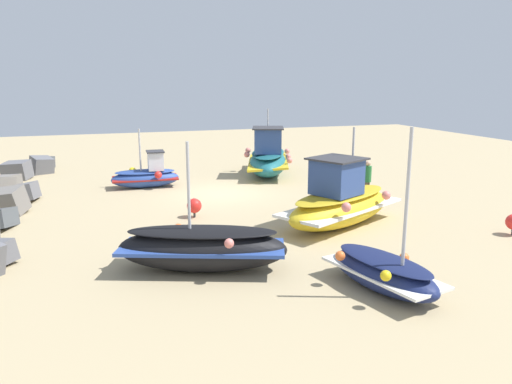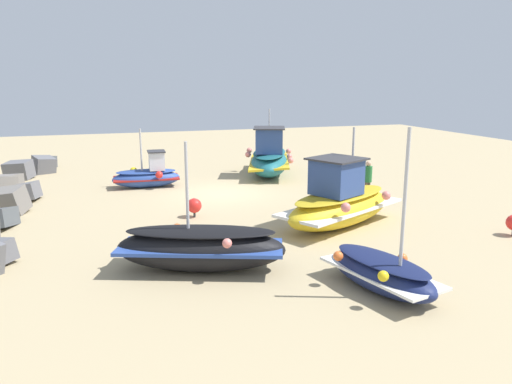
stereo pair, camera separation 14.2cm
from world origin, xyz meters
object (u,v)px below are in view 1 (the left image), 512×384
object	(u,v)px
fishing_boat_1	(340,203)
person_walking	(367,178)
fishing_boat_4	(383,272)
fishing_boat_2	(147,176)
fishing_boat_0	(268,158)
mooring_buoy_1	(194,206)
fishing_boat_3	(202,247)

from	to	relation	value
fishing_boat_1	person_walking	world-z (taller)	fishing_boat_1
fishing_boat_1	fishing_boat_4	world-z (taller)	fishing_boat_4
fishing_boat_2	fishing_boat_4	world-z (taller)	fishing_boat_4
fishing_boat_0	person_walking	size ratio (longest dim) A/B	3.43
fishing_boat_1	person_walking	size ratio (longest dim) A/B	3.16
mooring_buoy_1	person_walking	bearing A→B (deg)	-88.40
fishing_boat_0	mooring_buoy_1	distance (m)	8.88
fishing_boat_2	mooring_buoy_1	xyz separation A→B (m)	(-5.83, -1.08, -0.12)
fishing_boat_2	fishing_boat_4	xyz separation A→B (m)	(-13.56, -4.10, -0.10)
fishing_boat_1	fishing_boat_3	xyz separation A→B (m)	(-2.58, 5.38, -0.18)
fishing_boat_2	person_walking	distance (m)	10.08
fishing_boat_3	fishing_boat_4	xyz separation A→B (m)	(-2.59, -3.83, -0.18)
fishing_boat_0	person_walking	xyz separation A→B (m)	(-6.86, -1.90, 0.10)
fishing_boat_4	mooring_buoy_1	xyz separation A→B (m)	(7.73, 3.02, -0.02)
fishing_boat_4	mooring_buoy_1	distance (m)	8.30
fishing_boat_4	fishing_boat_0	bearing A→B (deg)	-23.06
fishing_boat_0	fishing_boat_4	distance (m)	14.99
person_walking	fishing_boat_1	bearing A→B (deg)	-71.40
fishing_boat_4	person_walking	distance (m)	9.01
fishing_boat_2	person_walking	bearing A→B (deg)	-31.51
fishing_boat_0	person_walking	bearing A→B (deg)	35.00
fishing_boat_2	fishing_boat_4	bearing A→B (deg)	-70.71
fishing_boat_3	person_walking	bearing A→B (deg)	53.56
fishing_boat_3	fishing_boat_2	bearing A→B (deg)	111.49
fishing_boat_3	mooring_buoy_1	size ratio (longest dim) A/B	6.66
fishing_boat_2	mooring_buoy_1	bearing A→B (deg)	-77.02
fishing_boat_3	fishing_boat_4	world-z (taller)	fishing_boat_4
fishing_boat_4	mooring_buoy_1	world-z (taller)	fishing_boat_4
person_walking	fishing_boat_3	bearing A→B (deg)	-83.66
fishing_boat_0	fishing_boat_3	xyz separation A→B (m)	(-12.21, 6.18, -0.24)
fishing_boat_3	person_walking	size ratio (longest dim) A/B	2.79
fishing_boat_0	fishing_boat_3	bearing A→B (deg)	-7.33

